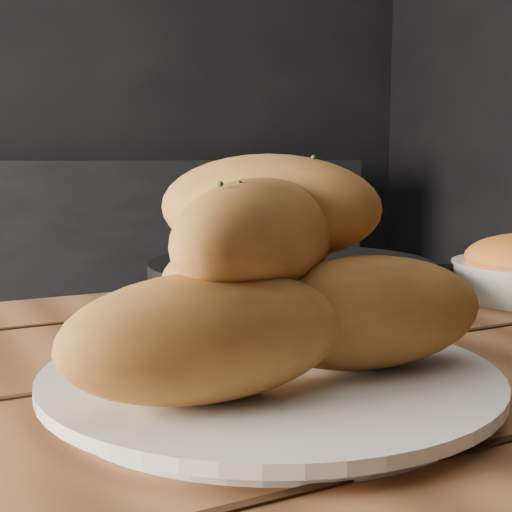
{
  "coord_description": "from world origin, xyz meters",
  "views": [
    {
      "loc": [
        -0.23,
        -0.85,
        0.9
      ],
      "look_at": [
        -0.01,
        -0.43,
        0.84
      ],
      "focal_mm": 50.0,
      "sensor_mm": 36.0,
      "label": 1
    }
  ],
  "objects_px": {
    "table": "(484,505)",
    "bread_rolls": "(265,278)",
    "plate": "(270,380)",
    "skillet": "(293,281)"
  },
  "relations": [
    {
      "from": "plate",
      "to": "bread_rolls",
      "type": "bearing_deg",
      "value": 117.07
    },
    {
      "from": "skillet",
      "to": "bread_rolls",
      "type": "bearing_deg",
      "value": -123.79
    },
    {
      "from": "bread_rolls",
      "to": "table",
      "type": "bearing_deg",
      "value": -11.11
    },
    {
      "from": "table",
      "to": "plate",
      "type": "distance_m",
      "value": 0.2
    },
    {
      "from": "table",
      "to": "plate",
      "type": "height_order",
      "value": "plate"
    },
    {
      "from": "table",
      "to": "skillet",
      "type": "relative_size",
      "value": 3.18
    },
    {
      "from": "table",
      "to": "bread_rolls",
      "type": "relative_size",
      "value": 4.74
    },
    {
      "from": "plate",
      "to": "table",
      "type": "bearing_deg",
      "value": -10.11
    },
    {
      "from": "table",
      "to": "skillet",
      "type": "distance_m",
      "value": 0.32
    },
    {
      "from": "plate",
      "to": "skillet",
      "type": "xyz_separation_m",
      "value": [
        0.17,
        0.26,
        0.01
      ]
    }
  ]
}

